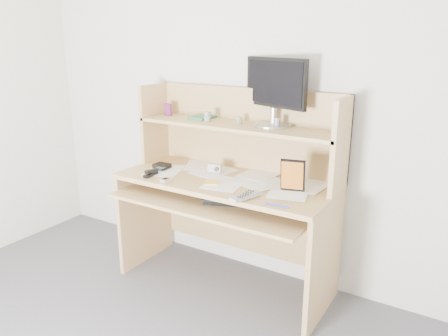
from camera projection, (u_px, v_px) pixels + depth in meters
The scene contains 19 objects.
back_wall at pixel (250, 95), 2.90m from camera, with size 3.60×0.04×2.50m, color beige.
desk at pixel (231, 184), 2.86m from camera, with size 1.40×0.70×1.30m.
paper_clutter at pixel (225, 179), 2.78m from camera, with size 1.32×0.54×0.01m, color white.
keyboard at pixel (240, 200), 2.65m from camera, with size 0.45×0.31×0.03m.
tv_remote at pixel (246, 196), 2.43m from camera, with size 0.06×0.20×0.02m, color gray.
flip_phone at pixel (166, 179), 2.72m from camera, with size 0.04×0.08×0.02m, color silver.
stapler at pixel (151, 172), 2.83m from camera, with size 0.03×0.12×0.04m, color black.
wallet at pixel (162, 166), 3.00m from camera, with size 0.10×0.09×0.03m, color black.
sticky_note_pad at pixel (212, 183), 2.69m from camera, with size 0.08×0.08×0.01m, color #EAF540.
digital_camera at pixel (215, 168), 2.90m from camera, with size 0.09×0.04×0.06m, color #B6B6B8.
game_case at pixel (293, 175), 2.51m from camera, with size 0.14×0.02×0.20m, color black.
blue_pen at pixel (277, 205), 2.32m from camera, with size 0.01×0.01×0.14m, color #1C32D2.
card_box at pixel (168, 110), 3.11m from camera, with size 0.06×0.02×0.09m, color maroon.
shelf_book at pixel (202, 117), 3.00m from camera, with size 0.13×0.17×0.02m, color #358558.
chip_stack_a at pixel (207, 117), 2.89m from camera, with size 0.05×0.05×0.06m, color black.
chip_stack_b at pixel (207, 117), 2.89m from camera, with size 0.04×0.04×0.06m, color white.
chip_stack_c at pixel (239, 120), 2.83m from camera, with size 0.04×0.04×0.04m, color black.
chip_stack_d at pixel (277, 123), 2.67m from camera, with size 0.04×0.04×0.06m, color silver.
monitor at pixel (275, 90), 2.70m from camera, with size 0.47×0.24×0.42m.
Camera 1 is at (1.38, -0.77, 1.61)m, focal length 35.00 mm.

